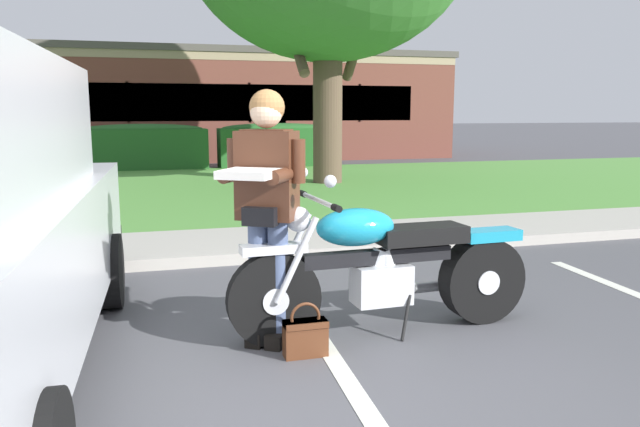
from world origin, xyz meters
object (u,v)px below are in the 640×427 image
object	(u,v)px
motorcycle	(395,266)
hedge_center_left	(275,144)
brick_building	(130,106)
handbag	(305,335)
hedge_left	(143,146)
rider_person	(266,198)

from	to	relation	value
motorcycle	hedge_center_left	xyz separation A→B (m)	(1.90, 13.08, 0.17)
motorcycle	brick_building	world-z (taller)	brick_building
handbag	hedge_left	world-z (taller)	hedge_left
motorcycle	brick_building	xyz separation A→B (m)	(-2.00, 19.36, 1.28)
rider_person	hedge_center_left	size ratio (longest dim) A/B	0.54
motorcycle	hedge_left	size ratio (longest dim) A/B	0.67
hedge_center_left	brick_building	bearing A→B (deg)	121.87
motorcycle	handbag	bearing A→B (deg)	-159.17
motorcycle	rider_person	bearing A→B (deg)	-179.40
rider_person	handbag	bearing A→B (deg)	-54.71
rider_person	hedge_left	bearing A→B (deg)	93.13
handbag	hedge_center_left	xyz separation A→B (m)	(2.64, 13.36, 0.51)
hedge_center_left	brick_building	world-z (taller)	brick_building
handbag	hedge_center_left	bearing A→B (deg)	78.82
hedge_center_left	rider_person	bearing A→B (deg)	-102.20
hedge_left	brick_building	bearing A→B (deg)	93.23
motorcycle	hedge_left	bearing A→B (deg)	97.16
motorcycle	brick_building	distance (m)	19.50
handbag	brick_building	bearing A→B (deg)	93.68
handbag	hedge_left	xyz separation A→B (m)	(-0.91, 13.36, 0.51)
handbag	brick_building	xyz separation A→B (m)	(-1.26, 19.64, 1.61)
motorcycle	hedge_center_left	distance (m)	13.22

